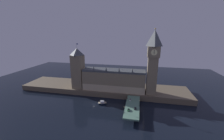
{
  "coord_description": "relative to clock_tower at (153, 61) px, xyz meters",
  "views": [
    {
      "loc": [
        47.44,
        -129.85,
        75.09
      ],
      "look_at": [
        16.35,
        20.0,
        34.88
      ],
      "focal_mm": 22.0,
      "sensor_mm": 36.0,
      "label": 1
    }
  ],
  "objects": [
    {
      "name": "ground_plane",
      "position": [
        -61.64,
        -26.95,
        -46.23
      ],
      "size": [
        400.0,
        400.0,
        0.0
      ],
      "primitive_type": "plane",
      "color": "black"
    },
    {
      "name": "embankment",
      "position": [
        -61.64,
        12.05,
        -42.91
      ],
      "size": [
        220.0,
        42.0,
        6.65
      ],
      "color": "brown",
      "rests_on": "ground_plane"
    },
    {
      "name": "parliament_hall",
      "position": [
        -45.13,
        3.07,
        -26.55
      ],
      "size": [
        76.46,
        19.37,
        31.43
      ],
      "color": "#7F7056",
      "rests_on": "embankment"
    },
    {
      "name": "clock_tower",
      "position": [
        0.0,
        0.0,
        0.0
      ],
      "size": [
        13.35,
        13.46,
        74.69
      ],
      "color": "#7F7056",
      "rests_on": "embankment"
    },
    {
      "name": "victoria_tower",
      "position": [
        -91.69,
        1.43,
        -13.64
      ],
      "size": [
        14.03,
        14.03,
        57.58
      ],
      "color": "#7F7056",
      "rests_on": "embankment"
    },
    {
      "name": "bridge",
      "position": [
        -19.24,
        -31.95,
        -42.1
      ],
      "size": [
        13.92,
        46.0,
        5.9
      ],
      "color": "slate",
      "rests_on": "ground_plane"
    },
    {
      "name": "car_northbound_lead",
      "position": [
        -22.3,
        -20.87,
        -39.71
      ],
      "size": [
        1.85,
        4.02,
        1.33
      ],
      "color": "white",
      "rests_on": "bridge"
    },
    {
      "name": "car_northbound_trail",
      "position": [
        -22.3,
        -41.71,
        -39.61
      ],
      "size": [
        2.01,
        4.15,
        1.54
      ],
      "color": "#235633",
      "rests_on": "bridge"
    },
    {
      "name": "car_southbound_lead",
      "position": [
        -16.18,
        -37.85,
        -39.69
      ],
      "size": [
        2.11,
        4.07,
        1.36
      ],
      "color": "black",
      "rests_on": "bridge"
    },
    {
      "name": "pedestrian_far_rail",
      "position": [
        -25.36,
        -18.42,
        -39.34
      ],
      "size": [
        0.38,
        0.38,
        1.86
      ],
      "color": "black",
      "rests_on": "bridge"
    },
    {
      "name": "street_lamp_near",
      "position": [
        -25.76,
        -46.67,
        -36.4
      ],
      "size": [
        1.34,
        0.6,
        6.28
      ],
      "color": "#2D3333",
      "rests_on": "bridge"
    },
    {
      "name": "street_lamp_mid",
      "position": [
        -12.72,
        -31.95,
        -36.29
      ],
      "size": [
        1.34,
        0.6,
        6.45
      ],
      "color": "#2D3333",
      "rests_on": "bridge"
    },
    {
      "name": "street_lamp_far",
      "position": [
        -25.76,
        -17.23,
        -36.37
      ],
      "size": [
        1.34,
        0.6,
        6.32
      ],
      "color": "#2D3333",
      "rests_on": "bridge"
    },
    {
      "name": "boat_upstream",
      "position": [
        -52.55,
        -24.94,
        -44.76
      ],
      "size": [
        10.87,
        6.93,
        4.04
      ],
      "color": "#1E2842",
      "rests_on": "ground_plane"
    }
  ]
}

